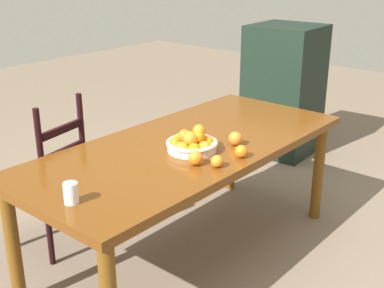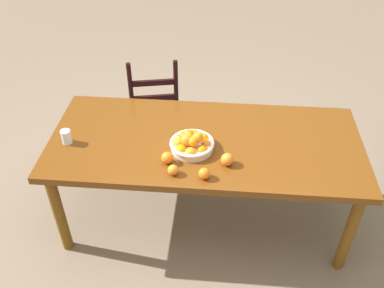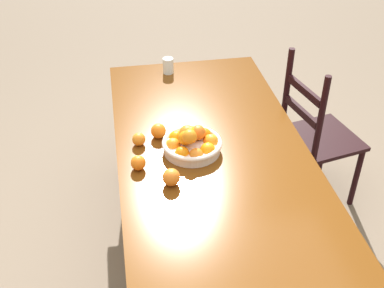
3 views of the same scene
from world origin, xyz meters
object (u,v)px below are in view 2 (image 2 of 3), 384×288
Objects in this scene: fruit_bowl at (192,143)px; orange_loose_3 at (173,170)px; chair_near_window at (155,111)px; orange_loose_0 at (204,174)px; dining_table at (205,149)px; drinking_glass at (66,137)px; orange_loose_1 at (167,158)px; orange_loose_2 at (227,159)px.

fruit_bowl is 4.47× the size of orange_loose_3.
chair_near_window reaches higher than orange_loose_0.
chair_near_window is 0.98m from fruit_bowl.
fruit_bowl is (-0.08, -0.10, 0.12)m from dining_table.
fruit_bowl is at bearing 103.32° from chair_near_window.
orange_loose_0 is at bearing -5.42° from orange_loose_3.
drinking_glass is at bearing 164.27° from orange_loose_0.
orange_loose_0 is at bearing -26.86° from orange_loose_1.
fruit_bowl is at bearing 150.29° from orange_loose_2.
orange_loose_3 is (0.30, -1.08, 0.33)m from chair_near_window.
orange_loose_1 is (-0.22, -0.25, 0.11)m from dining_table.
orange_loose_1 is at bearing 153.14° from orange_loose_0.
orange_loose_3 is at bearing -160.27° from orange_loose_2.
orange_loose_0 is at bearing 102.19° from chair_near_window.
dining_table is at bearing 92.18° from orange_loose_0.
drinking_glass is at bearing 173.20° from orange_loose_2.
chair_near_window reaches higher than orange_loose_3.
dining_table is 0.35m from orange_loose_1.
fruit_bowl is at bearing 0.42° from drinking_glass.
fruit_bowl reaches higher than orange_loose_0.
drinking_glass reaches higher than orange_loose_2.
dining_table is 0.90m from chair_near_window.
orange_loose_3 is at bearing -116.86° from dining_table.
chair_near_window is at bearing 105.35° from orange_loose_3.
dining_table is 7.20× the size of fruit_bowl.
drinking_glass is (-1.06, 0.13, 0.01)m from orange_loose_2.
orange_loose_3 is 0.67× the size of drinking_glass.
fruit_bowl is at bearing 110.22° from orange_loose_0.
orange_loose_2 is 0.82× the size of drinking_glass.
chair_near_window is 15.31× the size of orange_loose_3.
orange_loose_3 is at bearing -110.31° from fruit_bowl.
drinking_glass reaches higher than orange_loose_0.
orange_loose_0 reaches higher than dining_table.
orange_loose_0 is at bearing -15.73° from drinking_glass.
orange_loose_1 is at bearing 115.00° from orange_loose_3.
drinking_glass is at bearing -173.39° from dining_table.
fruit_bowl reaches higher than orange_loose_1.
orange_loose_2 is at bearing 111.04° from chair_near_window.
dining_table is 21.44× the size of drinking_glass.
orange_loose_2 is at bearing 45.09° from orange_loose_0.
dining_table is at bearing 111.10° from chair_near_window.
orange_loose_2 is 1.23× the size of orange_loose_3.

